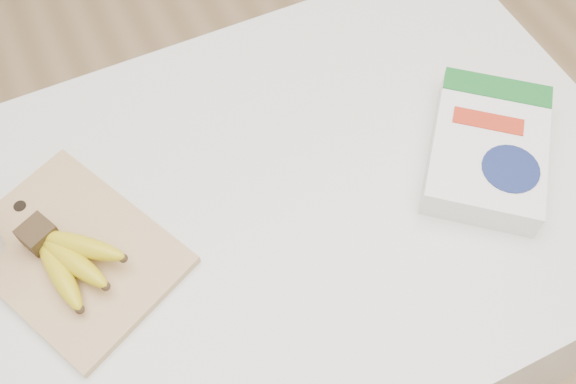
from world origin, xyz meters
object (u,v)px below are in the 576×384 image
object	(u,v)px
table	(281,302)
bananas	(67,257)
cutting_board	(73,253)
cereal_box	(488,148)

from	to	relation	value
table	bananas	world-z (taller)	bananas
cutting_board	bananas	bearing A→B (deg)	-132.61
table	bananas	bearing A→B (deg)	175.58
cutting_board	cereal_box	distance (m)	0.69
bananas	cereal_box	xyz separation A→B (m)	(0.68, -0.10, -0.01)
table	cereal_box	bearing A→B (deg)	-12.24
table	cereal_box	xyz separation A→B (m)	(0.35, -0.08, 0.48)
bananas	table	bearing A→B (deg)	-4.42
table	cutting_board	world-z (taller)	cutting_board
cereal_box	cutting_board	bearing A→B (deg)	-150.18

